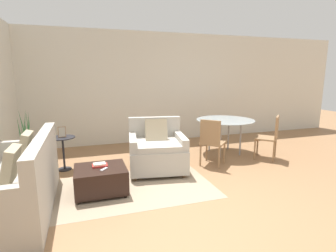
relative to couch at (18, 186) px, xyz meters
name	(u,v)px	position (x,y,z in m)	size (l,w,h in m)	color
ground_plane	(199,208)	(2.20, -0.67, -0.32)	(20.00, 20.00, 0.00)	#936B47
wall_back	(139,88)	(2.20, 2.99, 1.05)	(12.00, 0.06, 2.75)	beige
area_rug	(136,187)	(1.53, 0.21, -0.32)	(2.35, 1.48, 0.01)	gray
couch	(18,186)	(0.00, 0.00, 0.00)	(0.88, 2.01, 0.95)	#B2ADA3
armchair	(157,151)	(2.05, 0.85, 0.04)	(1.11, 1.08, 0.93)	#B2ADA3
ottoman	(101,179)	(1.02, 0.21, -0.11)	(0.73, 0.64, 0.38)	black
book_stack	(100,165)	(1.02, 0.26, 0.08)	(0.22, 0.15, 0.05)	#B72D28
tv_remote_primary	(104,169)	(1.07, 0.11, 0.07)	(0.12, 0.13, 0.01)	#B7B7BC
potted_plant	(28,159)	(-0.12, 1.36, -0.06)	(0.39, 0.39, 1.15)	brown
side_table	(63,147)	(0.45, 1.38, 0.11)	(0.43, 0.43, 0.61)	black
picture_frame	(62,132)	(0.45, 1.38, 0.38)	(0.13, 0.07, 0.19)	#8C6647
dining_table	(225,123)	(3.75, 1.40, 0.36)	(1.25, 1.25, 0.75)	#99A8AD
dining_chair_near_left	(212,139)	(3.09, 0.73, 0.20)	(0.59, 0.59, 0.90)	#93704C
dining_chair_near_right	(271,135)	(4.42, 0.73, 0.20)	(0.59, 0.59, 0.90)	#93704C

